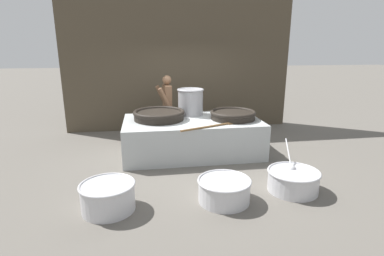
{
  "coord_description": "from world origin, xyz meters",
  "views": [
    {
      "loc": [
        -1.02,
        -6.42,
        2.37
      ],
      "look_at": [
        0.0,
        0.0,
        0.59
      ],
      "focal_mm": 28.0,
      "sensor_mm": 36.0,
      "label": 1
    }
  ],
  "objects_px": {
    "stock_pot": "(190,101)",
    "prep_bowl_vegetables": "(293,180)",
    "cook": "(167,105)",
    "prep_bowl_extra": "(108,195)",
    "prep_bowl_meat": "(224,189)",
    "giant_wok_far": "(233,115)",
    "giant_wok_near": "(159,115)"
  },
  "relations": [
    {
      "from": "giant_wok_near",
      "to": "stock_pot",
      "type": "bearing_deg",
      "value": 27.15
    },
    {
      "from": "giant_wok_far",
      "to": "cook",
      "type": "xyz_separation_m",
      "value": [
        -1.38,
        1.24,
        0.01
      ]
    },
    {
      "from": "giant_wok_near",
      "to": "stock_pot",
      "type": "height_order",
      "value": "stock_pot"
    },
    {
      "from": "giant_wok_near",
      "to": "prep_bowl_vegetables",
      "type": "relative_size",
      "value": 1.03
    },
    {
      "from": "giant_wok_near",
      "to": "stock_pot",
      "type": "distance_m",
      "value": 0.89
    },
    {
      "from": "giant_wok_far",
      "to": "stock_pot",
      "type": "distance_m",
      "value": 1.08
    },
    {
      "from": "cook",
      "to": "prep_bowl_extra",
      "type": "distance_m",
      "value": 3.67
    },
    {
      "from": "prep_bowl_meat",
      "to": "prep_bowl_extra",
      "type": "bearing_deg",
      "value": 179.48
    },
    {
      "from": "prep_bowl_vegetables",
      "to": "prep_bowl_extra",
      "type": "height_order",
      "value": "prep_bowl_vegetables"
    },
    {
      "from": "prep_bowl_meat",
      "to": "prep_bowl_extra",
      "type": "relative_size",
      "value": 1.03
    },
    {
      "from": "giant_wok_near",
      "to": "giant_wok_far",
      "type": "distance_m",
      "value": 1.66
    },
    {
      "from": "prep_bowl_meat",
      "to": "giant_wok_near",
      "type": "bearing_deg",
      "value": 110.06
    },
    {
      "from": "giant_wok_far",
      "to": "prep_bowl_vegetables",
      "type": "height_order",
      "value": "giant_wok_far"
    },
    {
      "from": "giant_wok_far",
      "to": "prep_bowl_meat",
      "type": "bearing_deg",
      "value": -109.32
    },
    {
      "from": "giant_wok_near",
      "to": "cook",
      "type": "height_order",
      "value": "cook"
    },
    {
      "from": "prep_bowl_meat",
      "to": "prep_bowl_extra",
      "type": "height_order",
      "value": "prep_bowl_extra"
    },
    {
      "from": "cook",
      "to": "prep_bowl_meat",
      "type": "xyz_separation_m",
      "value": [
        0.62,
        -3.44,
        -0.7
      ]
    },
    {
      "from": "giant_wok_far",
      "to": "prep_bowl_extra",
      "type": "bearing_deg",
      "value": -139.4
    },
    {
      "from": "prep_bowl_extra",
      "to": "giant_wok_far",
      "type": "bearing_deg",
      "value": 40.6
    },
    {
      "from": "stock_pot",
      "to": "prep_bowl_meat",
      "type": "relative_size",
      "value": 0.74
    },
    {
      "from": "giant_wok_near",
      "to": "prep_bowl_meat",
      "type": "bearing_deg",
      "value": -69.94
    },
    {
      "from": "stock_pot",
      "to": "prep_bowl_vegetables",
      "type": "distance_m",
      "value": 3.09
    },
    {
      "from": "giant_wok_far",
      "to": "prep_bowl_vegetables",
      "type": "xyz_separation_m",
      "value": [
        0.47,
        -2.03,
        -0.68
      ]
    },
    {
      "from": "giant_wok_near",
      "to": "prep_bowl_vegetables",
      "type": "bearing_deg",
      "value": -46.62
    },
    {
      "from": "stock_pot",
      "to": "prep_bowl_vegetables",
      "type": "xyz_separation_m",
      "value": [
        1.34,
        -2.63,
        -0.9
      ]
    },
    {
      "from": "giant_wok_near",
      "to": "prep_bowl_meat",
      "type": "xyz_separation_m",
      "value": [
        0.87,
        -2.4,
        -0.69
      ]
    },
    {
      "from": "prep_bowl_vegetables",
      "to": "giant_wok_far",
      "type": "bearing_deg",
      "value": 103.01
    },
    {
      "from": "stock_pot",
      "to": "prep_bowl_vegetables",
      "type": "bearing_deg",
      "value": -62.98
    },
    {
      "from": "stock_pot",
      "to": "prep_bowl_extra",
      "type": "bearing_deg",
      "value": -120.99
    },
    {
      "from": "cook",
      "to": "prep_bowl_vegetables",
      "type": "bearing_deg",
      "value": 113.71
    },
    {
      "from": "stock_pot",
      "to": "cook",
      "type": "bearing_deg",
      "value": 128.48
    },
    {
      "from": "cook",
      "to": "prep_bowl_extra",
      "type": "xyz_separation_m",
      "value": [
        -1.15,
        -3.42,
        -0.67
      ]
    }
  ]
}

